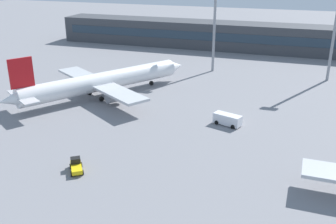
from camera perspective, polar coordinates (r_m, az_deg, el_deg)
name	(u,v)px	position (r m, az deg, el deg)	size (l,w,h in m)	color
ground_plane	(157,126)	(72.17, -1.56, -2.03)	(400.00, 400.00, 0.00)	gray
terminal_building	(229,36)	(137.92, 8.95, 10.99)	(122.49, 12.13, 9.00)	#3F4247
airplane_mid	(104,81)	(88.32, -9.39, 4.50)	(29.60, 40.46, 11.39)	white
baggage_tug_yellow	(76,166)	(58.49, -13.35, -7.68)	(3.31, 3.80, 1.75)	yellow
service_van_white	(227,119)	(72.98, 8.72, -1.06)	(5.56, 3.53, 2.08)	white
floodlight_tower_west	(215,17)	(106.54, 6.89, 13.67)	(3.20, 0.80, 25.36)	gray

